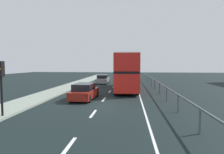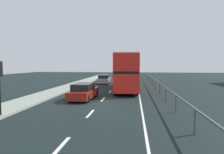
{
  "view_description": "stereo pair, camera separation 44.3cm",
  "coord_description": "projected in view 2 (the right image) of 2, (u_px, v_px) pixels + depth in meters",
  "views": [
    {
      "loc": [
        2.3,
        -14.81,
        3.1
      ],
      "look_at": [
        0.38,
        5.19,
        1.76
      ],
      "focal_mm": 30.12,
      "sensor_mm": 36.0,
      "label": 1
    },
    {
      "loc": [
        2.74,
        -14.77,
        3.1
      ],
      "look_at": [
        0.38,
        5.19,
        1.76
      ],
      "focal_mm": 30.12,
      "sensor_mm": 36.0,
      "label": 2
    }
  ],
  "objects": [
    {
      "name": "ground_plane",
      "position": [
        100.0,
        104.0,
        15.16
      ],
      "size": [
        75.54,
        120.0,
        0.1
      ],
      "primitive_type": "cube",
      "color": "black"
    },
    {
      "name": "near_sidewalk_kerb",
      "position": [
        29.0,
        100.0,
        15.87
      ],
      "size": [
        2.76,
        80.0,
        0.14
      ],
      "primitive_type": "cube",
      "color": "gray",
      "rests_on": "ground"
    },
    {
      "name": "lane_paint_markings",
      "position": [
        129.0,
        89.0,
        23.79
      ],
      "size": [
        3.42,
        46.0,
        0.01
      ],
      "color": "silver",
      "rests_on": "ground"
    },
    {
      "name": "bridge_side_railing",
      "position": [
        156.0,
        82.0,
        23.38
      ],
      "size": [
        0.1,
        42.0,
        1.18
      ],
      "color": "#475356",
      "rests_on": "ground"
    },
    {
      "name": "double_decker_bus_red",
      "position": [
        126.0,
        71.0,
        22.94
      ],
      "size": [
        3.01,
        11.07,
        4.29
      ],
      "rotation": [
        0.0,
        0.0,
        0.05
      ],
      "color": "red",
      "rests_on": "ground"
    },
    {
      "name": "hatchback_car_near",
      "position": [
        84.0,
        92.0,
        16.82
      ],
      "size": [
        1.91,
        4.37,
        1.43
      ],
      "rotation": [
        0.0,
        0.0,
        -0.03
      ],
      "color": "maroon",
      "rests_on": "ground"
    },
    {
      "name": "sedan_car_ahead",
      "position": [
        104.0,
        79.0,
        30.85
      ],
      "size": [
        1.84,
        4.56,
        1.43
      ],
      "rotation": [
        0.0,
        0.0,
        0.01
      ],
      "color": "gray",
      "rests_on": "ground"
    }
  ]
}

